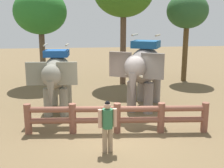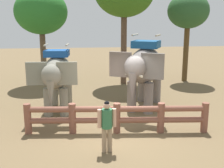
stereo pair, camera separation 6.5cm
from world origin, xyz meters
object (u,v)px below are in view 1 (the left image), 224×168
object	(u,v)px
elephant_center	(144,68)
tree_far_right	(187,12)
elephant_near_left	(57,75)
tree_far_left	(40,12)
log_fence	(117,116)
tourist_woman_in_black	(107,123)

from	to	relation	value
elephant_center	tree_far_right	world-z (taller)	tree_far_right
tree_far_right	elephant_near_left	bearing A→B (deg)	-145.06
tree_far_left	log_fence	bearing A→B (deg)	-67.62
elephant_center	tree_far_right	bearing A→B (deg)	53.64
tourist_woman_in_black	tree_far_right	distance (m)	11.43
elephant_center	tree_far_right	distance (m)	6.93
log_fence	elephant_center	bearing A→B (deg)	59.73
log_fence	tree_far_right	world-z (taller)	tree_far_right
log_fence	elephant_center	distance (m)	3.26
elephant_near_left	tree_far_right	world-z (taller)	tree_far_right
elephant_near_left	tourist_woman_in_black	bearing A→B (deg)	-67.22
elephant_center	tree_far_left	distance (m)	7.68
elephant_near_left	elephant_center	size ratio (longest dim) A/B	0.88
log_fence	elephant_near_left	xyz separation A→B (m)	(-2.15, 2.59, 0.99)
elephant_near_left	tree_far_left	world-z (taller)	tree_far_left
log_fence	tourist_woman_in_black	distance (m)	1.50
elephant_near_left	tree_far_left	size ratio (longest dim) A/B	0.60
elephant_near_left	elephant_center	distance (m)	3.68
tree_far_left	tree_far_right	bearing A→B (deg)	-1.48
log_fence	elephant_near_left	distance (m)	3.50
elephant_near_left	log_fence	bearing A→B (deg)	-50.25
elephant_center	tourist_woman_in_black	distance (m)	4.58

